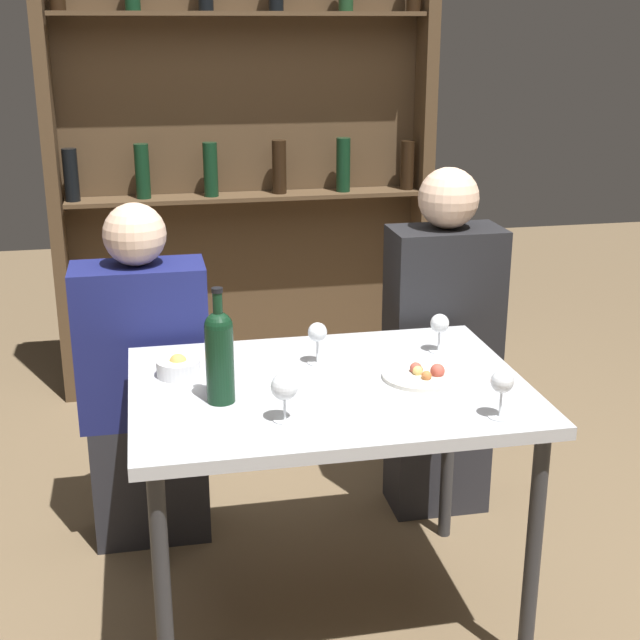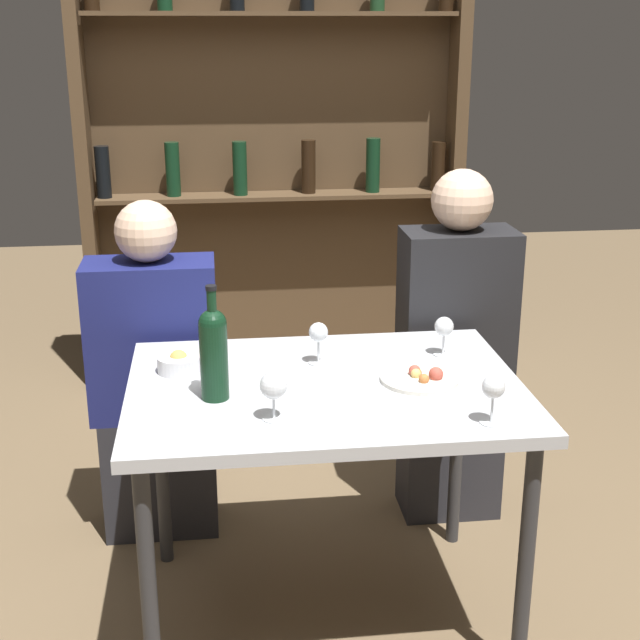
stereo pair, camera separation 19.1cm
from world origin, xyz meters
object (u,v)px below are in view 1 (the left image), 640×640
wine_glass_0 (502,384)px  wine_glass_1 (440,325)px  wine_glass_2 (318,334)px  snack_bowl (178,367)px  wine_glass_3 (284,388)px  seated_person_right (441,354)px  seated_person_left (145,389)px  food_plate_0 (422,375)px  wine_bottle (219,352)px

wine_glass_0 → wine_glass_1: wine_glass_0 is taller
wine_glass_2 → snack_bowl: wine_glass_2 is taller
wine_glass_3 → seated_person_right: size_ratio=0.10×
wine_glass_2 → wine_glass_1: bearing=3.6°
wine_glass_0 → wine_glass_3: same height
wine_glass_2 → wine_glass_3: size_ratio=0.99×
wine_glass_0 → snack_bowl: bearing=150.4°
wine_glass_0 → wine_glass_1: (0.00, 0.50, -0.01)m
snack_bowl → seated_person_left: 0.49m
wine_glass_3 → seated_person_left: size_ratio=0.11×
wine_glass_1 → snack_bowl: (-0.80, -0.04, -0.06)m
food_plate_0 → wine_bottle: bearing=-175.0°
snack_bowl → seated_person_left: size_ratio=0.10×
wine_bottle → wine_glass_2: size_ratio=2.49×
wine_glass_1 → wine_glass_0: bearing=-90.1°
wine_bottle → food_plate_0: 0.60m
wine_bottle → snack_bowl: 0.26m
seated_person_left → wine_bottle: bearing=-71.8°
wine_bottle → food_plate_0: (0.58, 0.05, -0.13)m
wine_bottle → wine_glass_2: (0.31, 0.23, -0.05)m
wine_glass_1 → seated_person_left: (-0.91, 0.38, -0.29)m
wine_bottle → wine_glass_2: wine_bottle is taller
food_plate_0 → seated_person_left: (-0.79, 0.58, -0.22)m
wine_bottle → seated_person_left: size_ratio=0.27×
wine_glass_3 → seated_person_left: seated_person_left is taller
wine_glass_3 → food_plate_0: size_ratio=0.58×
wine_glass_2 → wine_glass_3: bearing=-113.0°
snack_bowl → seated_person_right: size_ratio=0.10×
seated_person_left → wine_glass_2: bearing=-37.9°
wine_bottle → wine_glass_3: 0.22m
wine_glass_2 → snack_bowl: size_ratio=1.02×
wine_glass_0 → wine_bottle: bearing=160.5°
seated_person_left → seated_person_right: seated_person_right is taller
wine_glass_2 → seated_person_left: size_ratio=0.11×
seated_person_right → seated_person_left: bearing=-180.0°
wine_bottle → seated_person_left: (-0.21, 0.63, -0.35)m
wine_glass_2 → food_plate_0: bearing=-32.6°
wine_glass_3 → food_plate_0: wine_glass_3 is taller
wine_glass_1 → food_plate_0: wine_glass_1 is taller
wine_glass_2 → seated_person_left: bearing=142.1°
seated_person_left → seated_person_right: bearing=0.0°
wine_glass_1 → wine_glass_2: (-0.39, -0.02, 0.01)m
wine_glass_0 → food_plate_0: 0.33m
wine_bottle → wine_glass_1: wine_bottle is taller
snack_bowl → seated_person_right: seated_person_right is taller
wine_glass_1 → seated_person_left: seated_person_left is taller
wine_bottle → wine_glass_1: size_ratio=2.62×
wine_glass_0 → seated_person_left: seated_person_left is taller
wine_glass_1 → wine_bottle: bearing=-160.4°
wine_bottle → wine_glass_2: 0.39m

